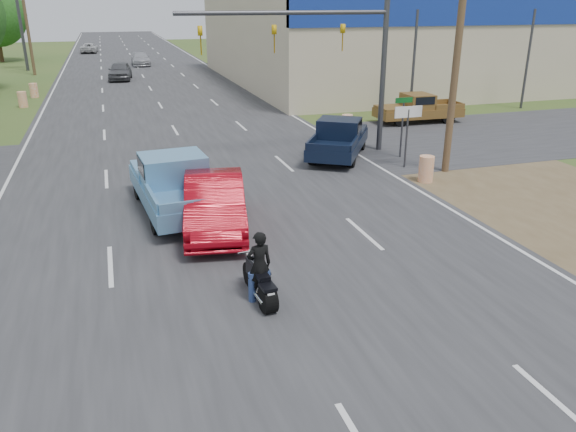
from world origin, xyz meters
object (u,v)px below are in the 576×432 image
object	(u,v)px
brown_pickup	(417,108)
distant_car_silver	(141,59)
motorcycle	(260,284)
blue_pickup	(174,182)
navy_pickup	(339,137)
distant_car_grey	(120,71)
distant_car_white	(89,48)
red_convertible	(215,204)
rider	(259,269)

from	to	relation	value
brown_pickup	distant_car_silver	xyz separation A→B (m)	(-12.79, 35.41, -0.15)
motorcycle	blue_pickup	xyz separation A→B (m)	(-1.11, 6.72, 0.51)
navy_pickup	distant_car_grey	xyz separation A→B (m)	(-8.30, 29.45, -0.08)
distant_car_white	distant_car_silver	bearing A→B (deg)	110.91
blue_pickup	motorcycle	bearing A→B (deg)	-85.50
blue_pickup	distant_car_silver	xyz separation A→B (m)	(1.92, 45.62, -0.28)
motorcycle	navy_pickup	world-z (taller)	navy_pickup
red_convertible	brown_pickup	size ratio (longest dim) A/B	1.00
distant_car_silver	distant_car_white	bearing A→B (deg)	106.97
navy_pickup	distant_car_grey	world-z (taller)	navy_pickup
rider	distant_car_white	bearing A→B (deg)	-91.06
distant_car_silver	distant_car_white	world-z (taller)	distant_car_silver
rider	navy_pickup	world-z (taller)	navy_pickup
distant_car_white	brown_pickup	bearing A→B (deg)	112.89
blue_pickup	distant_car_grey	world-z (taller)	blue_pickup
blue_pickup	distant_car_white	bearing A→B (deg)	88.29
blue_pickup	navy_pickup	xyz separation A→B (m)	(7.74, 4.71, -0.10)
rider	navy_pickup	bearing A→B (deg)	-125.05
navy_pickup	distant_car_white	world-z (taller)	navy_pickup
motorcycle	rider	xyz separation A→B (m)	(-0.00, 0.04, 0.37)
red_convertible	navy_pickup	distance (m)	9.60
distant_car_grey	distant_car_silver	size ratio (longest dim) A/B	0.98
red_convertible	motorcycle	distance (m)	4.66
red_convertible	distant_car_silver	bearing A→B (deg)	98.40
rider	brown_pickup	distance (m)	21.69
blue_pickup	distant_car_white	size ratio (longest dim) A/B	1.31
distant_car_grey	navy_pickup	bearing A→B (deg)	-67.91
motorcycle	blue_pickup	bearing A→B (deg)	94.55
navy_pickup	distant_car_white	size ratio (longest dim) A/B	1.19
motorcycle	distant_car_grey	bearing A→B (deg)	87.52
rider	distant_car_white	size ratio (longest dim) A/B	0.36
distant_car_grey	distant_car_white	size ratio (longest dim) A/B	1.01
navy_pickup	brown_pickup	xyz separation A→B (m)	(6.97, 5.50, -0.03)
motorcycle	distant_car_grey	xyz separation A→B (m)	(-1.66, 40.87, 0.33)
motorcycle	brown_pickup	xyz separation A→B (m)	(13.61, 16.92, 0.37)
blue_pickup	distant_car_silver	distance (m)	45.66
brown_pickup	rider	bearing A→B (deg)	142.64
distant_car_grey	red_convertible	bearing A→B (deg)	-81.27
blue_pickup	brown_pickup	xyz separation A→B (m)	(14.71, 10.21, -0.13)
rider	brown_pickup	xyz separation A→B (m)	(13.61, 16.89, 0.01)
motorcycle	navy_pickup	bearing A→B (deg)	55.05
distant_car_grey	distant_car_white	distance (m)	29.42
rider	distant_car_grey	bearing A→B (deg)	-92.48
motorcycle	navy_pickup	xyz separation A→B (m)	(6.63, 11.42, 0.40)
red_convertible	distant_car_silver	distance (m)	47.71
blue_pickup	brown_pickup	size ratio (longest dim) A/B	1.18
red_convertible	distant_car_white	world-z (taller)	red_convertible
red_convertible	rider	bearing A→B (deg)	-78.51
motorcycle	distant_car_silver	bearing A→B (deg)	84.30
red_convertible	brown_pickup	bearing A→B (deg)	51.33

